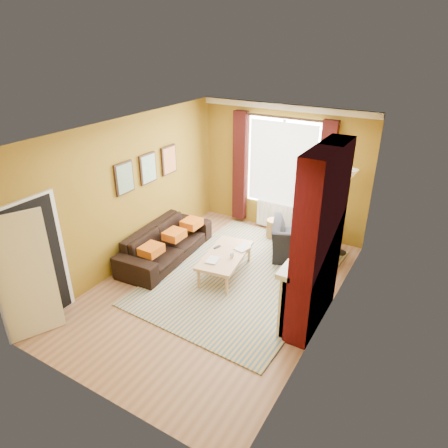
% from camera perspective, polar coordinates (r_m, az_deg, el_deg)
% --- Properties ---
extents(ground, '(5.50, 5.50, 0.00)m').
position_cam_1_polar(ground, '(7.21, -1.02, -9.00)').
color(ground, brown).
rests_on(ground, ground).
extents(room_walls, '(3.82, 5.54, 2.83)m').
position_cam_1_polar(room_walls, '(6.48, 4.90, 0.70)').
color(room_walls, olive).
rests_on(room_walls, ground).
extents(striped_rug, '(2.95, 3.99, 0.02)m').
position_cam_1_polar(striped_rug, '(7.51, 2.76, -7.36)').
color(striped_rug, '#305D85').
rests_on(striped_rug, ground).
extents(sofa, '(1.03, 2.30, 0.66)m').
position_cam_1_polar(sofa, '(8.02, -8.32, -2.70)').
color(sofa, black).
rests_on(sofa, ground).
extents(armchair, '(1.46, 1.38, 0.77)m').
position_cam_1_polar(armchair, '(8.02, 11.10, -2.46)').
color(armchair, black).
rests_on(armchair, ground).
extents(coffee_table, '(0.86, 1.41, 0.44)m').
position_cam_1_polar(coffee_table, '(7.35, 0.18, -4.60)').
color(coffee_table, tan).
rests_on(coffee_table, ground).
extents(wicker_stool, '(0.43, 0.43, 0.42)m').
position_cam_1_polar(wicker_stool, '(8.83, 7.17, -0.67)').
color(wicker_stool, olive).
rests_on(wicker_stool, ground).
extents(floor_lamp, '(0.35, 0.35, 1.80)m').
position_cam_1_polar(floor_lamp, '(7.98, 17.42, 4.84)').
color(floor_lamp, black).
rests_on(floor_lamp, ground).
extents(book_a, '(0.24, 0.30, 0.03)m').
position_cam_1_polar(book_a, '(7.15, -2.37, -5.04)').
color(book_a, '#999999').
rests_on(book_a, coffee_table).
extents(book_b, '(0.27, 0.33, 0.02)m').
position_cam_1_polar(book_b, '(7.56, 2.08, -3.19)').
color(book_b, '#999999').
rests_on(book_b, coffee_table).
extents(mug, '(0.11, 0.11, 0.08)m').
position_cam_1_polar(mug, '(7.20, 1.15, -4.51)').
color(mug, '#999999').
rests_on(mug, coffee_table).
extents(tv_remote, '(0.08, 0.16, 0.02)m').
position_cam_1_polar(tv_remote, '(7.53, -1.00, -3.31)').
color(tv_remote, '#28282B').
rests_on(tv_remote, coffee_table).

